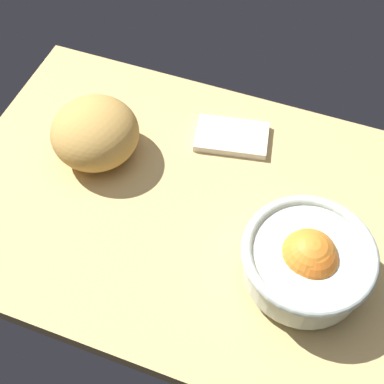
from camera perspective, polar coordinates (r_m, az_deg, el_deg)
ground_plane at (r=88.51cm, az=-0.56°, el=-1.70°), size 75.85×52.89×3.00cm
fruit_bowl at (r=77.51cm, az=11.94°, el=-7.08°), size 18.67×18.67×10.32cm
bread_loaf at (r=91.06cm, az=-10.09°, el=6.11°), size 20.41×20.42×10.00cm
napkin_folded at (r=95.09cm, az=4.18°, el=5.78°), size 13.63×9.88×1.32cm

